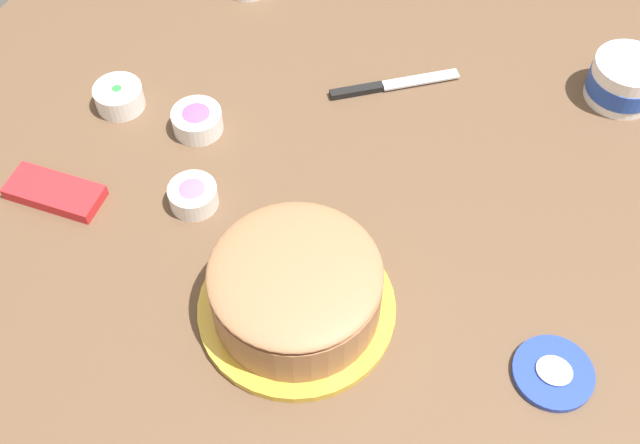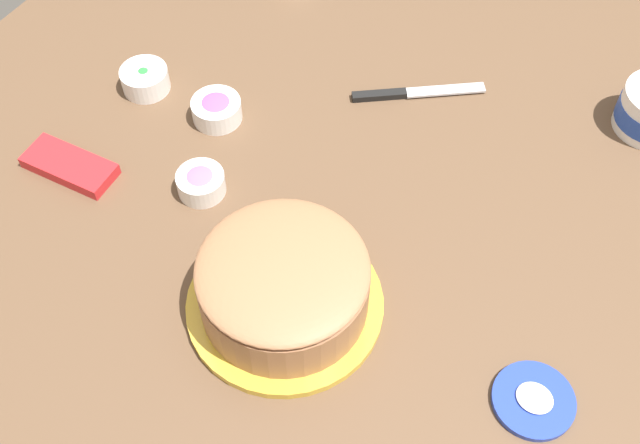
{
  "view_description": "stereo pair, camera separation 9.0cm",
  "coord_description": "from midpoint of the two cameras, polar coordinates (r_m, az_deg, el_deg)",
  "views": [
    {
      "loc": [
        0.28,
        -0.7,
        0.99
      ],
      "look_at": [
        0.01,
        -0.07,
        0.04
      ],
      "focal_mm": 43.96,
      "sensor_mm": 36.0,
      "label": 1
    },
    {
      "loc": [
        0.36,
        -0.66,
        0.99
      ],
      "look_at": [
        0.01,
        -0.07,
        0.04
      ],
      "focal_mm": 43.96,
      "sensor_mm": 36.0,
      "label": 2
    }
  ],
  "objects": [
    {
      "name": "ground_plane",
      "position": [
        1.24,
        3.32,
        1.48
      ],
      "size": [
        1.54,
        1.54,
        0.0
      ],
      "primitive_type": "plane",
      "color": "brown"
    },
    {
      "name": "frosted_cake",
      "position": [
        1.09,
        -0.29,
        -4.9
      ],
      "size": [
        0.28,
        0.28,
        0.12
      ],
      "color": "gold",
      "rests_on": "ground_plane"
    },
    {
      "name": "frosting_tub_lid",
      "position": [
        1.12,
        17.58,
        -12.39
      ],
      "size": [
        0.11,
        0.11,
        0.02
      ],
      "color": "#233DAD",
      "rests_on": "ground_plane"
    },
    {
      "name": "spreading_knife",
      "position": [
        1.4,
        8.16,
        9.18
      ],
      "size": [
        0.2,
        0.16,
        0.01
      ],
      "color": "silver",
      "rests_on": "ground_plane"
    },
    {
      "name": "sprinkle_bowl_green",
      "position": [
        1.42,
        -10.85,
        10.15
      ],
      "size": [
        0.08,
        0.08,
        0.04
      ],
      "color": "white",
      "rests_on": "ground_plane"
    },
    {
      "name": "sprinkle_bowl_pink",
      "position": [
        1.25,
        -6.64,
        2.8
      ],
      "size": [
        0.08,
        0.08,
        0.04
      ],
      "color": "white",
      "rests_on": "ground_plane"
    },
    {
      "name": "sprinkle_bowl_rainbow",
      "position": [
        1.35,
        -5.64,
        8.11
      ],
      "size": [
        0.08,
        0.08,
        0.04
      ],
      "color": "white",
      "rests_on": "ground_plane"
    },
    {
      "name": "candy_box_lower",
      "position": [
        1.32,
        -15.93,
        3.86
      ],
      "size": [
        0.16,
        0.08,
        0.02
      ],
      "primitive_type": "cube",
      "rotation": [
        0.0,
        0.0,
        0.06
      ],
      "color": "red",
      "rests_on": "ground_plane"
    }
  ]
}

